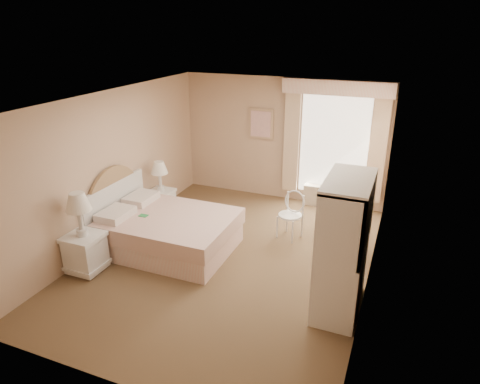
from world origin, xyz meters
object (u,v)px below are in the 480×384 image
at_px(bed, 164,229).
at_px(armoire, 343,257).
at_px(nightstand_near, 84,243).
at_px(nightstand_far, 161,196).
at_px(cafe_chair, 292,211).
at_px(round_table, 350,213).

xyz_separation_m(bed, armoire, (2.94, -0.51, 0.41)).
bearing_deg(nightstand_near, bed, 55.48).
bearing_deg(nightstand_far, cafe_chair, 2.04).
bearing_deg(bed, round_table, 28.06).
bearing_deg(round_table, nightstand_far, -173.71).
height_order(bed, round_table, bed).
distance_m(nightstand_near, armoire, 3.70).
distance_m(bed, armoire, 3.01).
bearing_deg(bed, armoire, -9.89).
bearing_deg(nightstand_near, cafe_chair, 41.08).
bearing_deg(armoire, cafe_chair, 123.39).
height_order(cafe_chair, armoire, armoire).
bearing_deg(nightstand_near, round_table, 35.87).
xyz_separation_m(round_table, armoire, (0.19, -1.98, 0.27)).
distance_m(bed, nightstand_far, 1.30).
xyz_separation_m(bed, cafe_chair, (1.83, 1.17, 0.15)).
xyz_separation_m(nightstand_near, armoire, (3.65, 0.53, 0.28)).
relative_size(bed, armoire, 1.16).
bearing_deg(cafe_chair, nightstand_far, -161.23).
distance_m(nightstand_near, round_table, 4.28).
bearing_deg(bed, nightstand_far, 123.42).
relative_size(bed, cafe_chair, 2.50).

